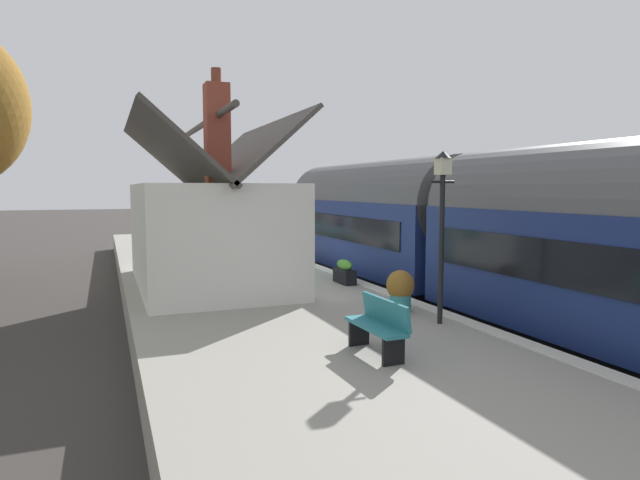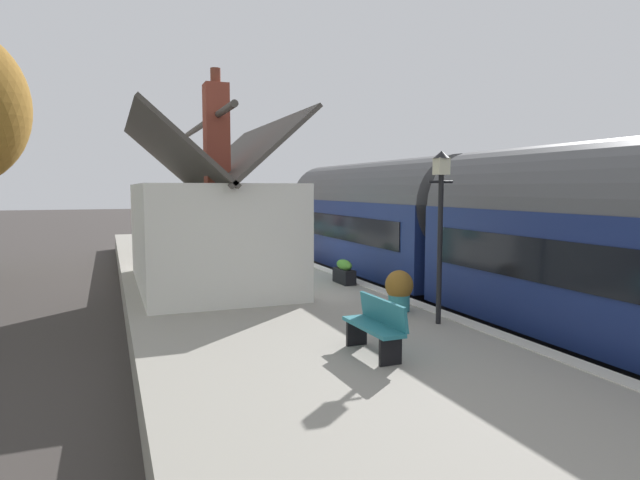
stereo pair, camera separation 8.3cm
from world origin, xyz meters
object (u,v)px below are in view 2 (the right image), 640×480
station_building (208,229)px  planter_bench_left (233,247)px  bench_mid_platform (194,233)px  planter_edge_far (399,289)px  planter_corner_building (344,272)px  lamp_post_platform (441,202)px  station_sign_board (269,226)px  bench_near_building (376,325)px  planter_bench_right (283,257)px  train (612,255)px  planter_edge_near (246,242)px  bench_platform_end (209,238)px

station_building → planter_bench_left: bearing=-17.7°
bench_mid_platform → planter_edge_far: size_ratio=1.61×
planter_corner_building → planter_edge_far: size_ratio=1.04×
station_building → bench_mid_platform: (11.90, -1.35, -1.04)m
lamp_post_platform → station_sign_board: size_ratio=2.11×
bench_near_building → planter_edge_far: size_ratio=1.61×
bench_near_building → planter_bench_right: bench_near_building is taller
train → station_sign_board: 13.04m
station_sign_board → bench_near_building: bearing=171.7°
planter_corner_building → station_sign_board: size_ratio=0.58×
bench_mid_platform → planter_bench_left: (-5.44, -0.71, -0.17)m
planter_bench_right → planter_edge_near: size_ratio=0.90×
bench_platform_end → planter_corner_building: bench_platform_end is taller
station_building → station_sign_board: bearing=-31.4°
train → bench_mid_platform: size_ratio=20.33×
station_building → bench_mid_platform: bearing=-6.4°
planter_bench_left → planter_bench_right: 4.55m
planter_bench_right → planter_edge_far: bearing=-175.9°
planter_corner_building → planter_bench_left: bearing=10.6°
planter_bench_left → station_sign_board: (-1.26, -1.12, 0.88)m
train → station_building: (7.52, 6.03, 0.11)m
bench_near_building → planter_corner_building: (6.08, -2.13, -0.16)m
bench_mid_platform → bench_near_building: 19.18m
bench_mid_platform → planter_edge_near: bench_mid_platform is taller
bench_platform_end → planter_bench_right: bench_platform_end is taller
bench_mid_platform → station_sign_board: station_sign_board is taller
bench_near_building → lamp_post_platform: bearing=-56.8°
planter_bench_right → lamp_post_platform: bearing=-175.3°
planter_bench_left → planter_bench_right: planter_bench_right is taller
planter_bench_right → bench_mid_platform: bearing=8.0°
station_building → bench_platform_end: bearing=-9.8°
planter_corner_building → lamp_post_platform: (-4.76, 0.11, 2.02)m
train → bench_mid_platform: (19.42, 4.68, -0.92)m
bench_platform_end → planter_edge_near: 2.04m
planter_corner_building → bench_mid_platform: bearing=9.3°
bench_platform_end → planter_edge_far: size_ratio=1.62×
planter_edge_far → bench_mid_platform: bearing=6.4°
planter_bench_left → planter_edge_near: bearing=-43.1°
station_building → planter_bench_left: (6.47, -2.06, -1.20)m
bench_near_building → planter_edge_near: bearing=-5.6°
bench_near_building → planter_corner_building: bench_near_building is taller
station_building → planter_edge_far: 5.81m
planter_bench_right → station_building: bearing=125.8°
planter_edge_near → station_sign_board: bearing=-169.4°
planter_edge_far → planter_edge_near: 11.98m
lamp_post_platform → station_building: bearing=29.6°
train → bench_near_building: (0.24, 4.67, -0.92)m
planter_bench_left → bench_platform_end: bearing=12.3°
bench_mid_platform → planter_corner_building: size_ratio=1.55×
planter_corner_building → planter_edge_near: (8.45, 0.70, 0.07)m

